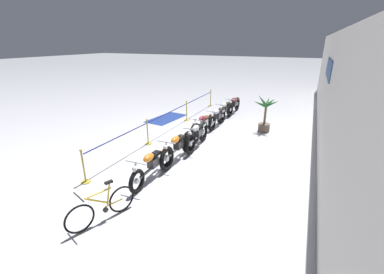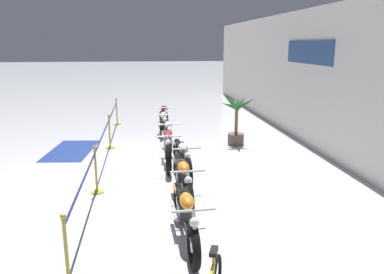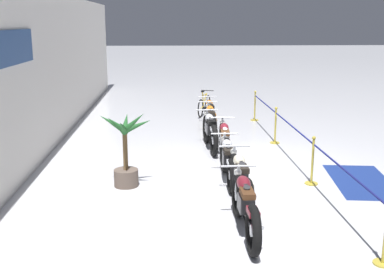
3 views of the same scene
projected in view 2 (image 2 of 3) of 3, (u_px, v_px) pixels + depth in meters
The scene contains 15 objects.
ground_plane at pixel (150, 163), 10.10m from camera, with size 120.00×120.00×0.00m, color silver.
back_wall at pixel (335, 83), 10.24m from camera, with size 28.00×0.29×4.20m.
motorcycle_maroon_0 at pixel (165, 117), 13.97m from camera, with size 2.26×0.62×0.97m.
motorcycle_cream_1 at pixel (163, 124), 12.71m from camera, with size 2.41×0.62×0.97m.
motorcycle_silver_2 at pixel (168, 134), 11.40m from camera, with size 2.13×0.62×0.94m.
motorcycle_maroon_3 at pixel (168, 146), 9.94m from camera, with size 2.50×0.62×0.98m.
motorcycle_silver_4 at pixel (182, 160), 8.76m from camera, with size 2.25×0.62×0.99m.
motorcycle_orange_5 at pixel (182, 181), 7.43m from camera, with size 2.39×0.62×0.98m.
motorcycle_orange_6 at pixel (185, 214), 6.05m from camera, with size 2.34×0.62×0.92m.
potted_palm_left_of_row at pixel (236, 122), 11.80m from camera, with size 1.01×1.13×1.69m.
stanchion_far_left at pixel (108, 127), 11.14m from camera, with size 10.43×0.28×1.05m.
stanchion_mid_left at pixel (110, 137), 11.47m from camera, with size 0.28×0.28×1.05m.
stanchion_mid_right at pixel (96, 177), 8.03m from camera, with size 0.28×0.28×1.05m.
stanchion_far_right at pixel (67, 263), 4.89m from camera, with size 0.28×0.28×1.05m.
floor_banner at pixel (71, 150), 11.30m from camera, with size 2.38×1.23×0.01m, color navy.
Camera 2 is at (9.69, -0.12, 3.14)m, focal length 35.00 mm.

